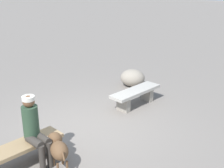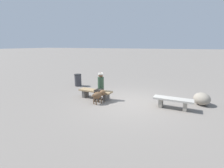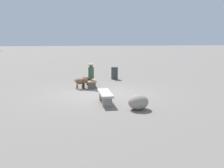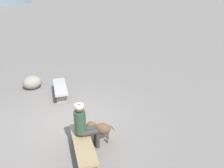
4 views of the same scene
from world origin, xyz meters
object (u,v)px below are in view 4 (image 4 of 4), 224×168
object	(u,v)px
bench_left	(60,89)
seated_person	(84,124)
bench_right	(83,146)
dog	(99,128)
boulder	(32,82)

from	to	relation	value
bench_left	seated_person	distance (m)	3.30
bench_right	seated_person	xyz separation A→B (m)	(-0.30, 0.11, 0.43)
bench_right	seated_person	bearing A→B (deg)	163.36
bench_left	dog	distance (m)	3.15
bench_right	boulder	bearing A→B (deg)	-164.27
bench_right	dog	size ratio (longest dim) A/B	2.38
dog	bench_right	bearing A→B (deg)	65.37
bench_left	boulder	size ratio (longest dim) A/B	2.07
seated_person	dog	size ratio (longest dim) A/B	1.81
bench_right	boulder	world-z (taller)	boulder
bench_left	bench_right	bearing A→B (deg)	4.30
boulder	seated_person	bearing A→B (deg)	15.10
dog	seated_person	bearing A→B (deg)	45.83
bench_left	boulder	world-z (taller)	boulder
dog	boulder	size ratio (longest dim) A/B	0.94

